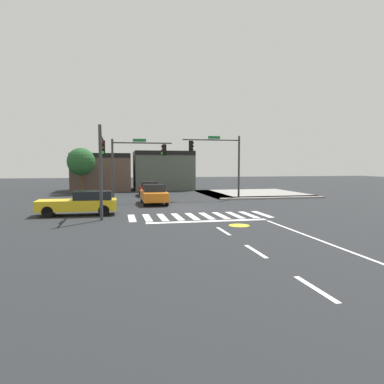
% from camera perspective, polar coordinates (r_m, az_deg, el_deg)
% --- Properties ---
extents(ground_plane, '(120.00, 120.00, 0.00)m').
position_cam_1_polar(ground_plane, '(26.21, -1.04, -2.45)').
color(ground_plane, '#232628').
extents(crosswalk_near, '(8.50, 2.92, 0.01)m').
position_cam_1_polar(crosswalk_near, '(21.84, 1.19, -3.82)').
color(crosswalk_near, silver).
rests_on(crosswalk_near, ground_plane).
extents(lane_markings, '(6.80, 24.25, 0.01)m').
position_cam_1_polar(lane_markings, '(14.48, 12.83, -8.20)').
color(lane_markings, white).
rests_on(lane_markings, ground_plane).
extents(bike_detector_marking, '(1.06, 1.06, 0.01)m').
position_cam_1_polar(bike_detector_marking, '(18.72, 7.48, -5.25)').
color(bike_detector_marking, yellow).
rests_on(bike_detector_marking, ground_plane).
extents(curb_corner_northeast, '(10.00, 10.60, 0.15)m').
position_cam_1_polar(curb_corner_northeast, '(37.57, 9.04, -0.30)').
color(curb_corner_northeast, gray).
rests_on(curb_corner_northeast, ground_plane).
extents(storefront_row, '(14.29, 6.58, 4.70)m').
position_cam_1_polar(storefront_row, '(44.64, -8.66, 3.31)').
color(storefront_row, brown).
rests_on(storefront_row, ground_plane).
extents(traffic_signal_southwest, '(0.32, 4.22, 5.31)m').
position_cam_1_polar(traffic_signal_southwest, '(22.21, -14.12, 5.44)').
color(traffic_signal_southwest, '#383A3D').
rests_on(traffic_signal_southwest, ground_plane).
extents(traffic_signal_northwest, '(5.06, 0.32, 5.26)m').
position_cam_1_polar(traffic_signal_northwest, '(30.73, -8.75, 5.42)').
color(traffic_signal_northwest, '#383A3D').
rests_on(traffic_signal_northwest, ground_plane).
extents(traffic_signal_northeast, '(5.31, 0.32, 5.68)m').
position_cam_1_polar(traffic_signal_northeast, '(32.57, 4.13, 5.89)').
color(traffic_signal_northeast, '#383A3D').
rests_on(traffic_signal_northeast, ground_plane).
extents(car_red, '(1.75, 4.20, 1.40)m').
position_cam_1_polar(car_red, '(35.94, -6.85, 0.55)').
color(car_red, red).
rests_on(car_red, ground_plane).
extents(car_yellow, '(4.73, 1.74, 1.47)m').
position_cam_1_polar(car_yellow, '(23.26, -17.14, -1.66)').
color(car_yellow, gold).
rests_on(car_yellow, ground_plane).
extents(car_orange, '(1.87, 4.45, 1.54)m').
position_cam_1_polar(car_orange, '(28.61, -6.06, -0.35)').
color(car_orange, orange).
rests_on(car_orange, ground_plane).
extents(roadside_tree, '(2.92, 2.92, 4.86)m').
position_cam_1_polar(roadside_tree, '(39.72, -17.14, 4.57)').
color(roadside_tree, '#4C3823').
rests_on(roadside_tree, ground_plane).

